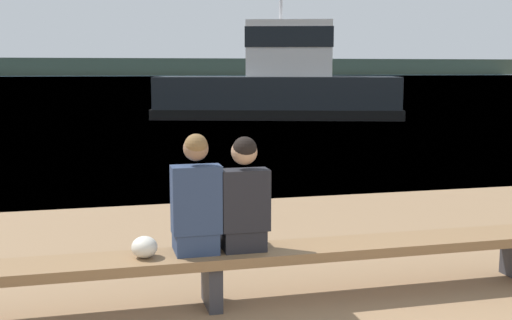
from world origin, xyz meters
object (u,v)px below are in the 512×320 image
object	(u,v)px
person_left	(196,202)
tugboat_red	(280,88)
bench_main	(212,262)
person_right	(244,200)
shopping_bag	(144,247)

from	to	relation	value
person_left	tugboat_red	world-z (taller)	tugboat_red
bench_main	tugboat_red	distance (m)	21.39
person_right	shopping_bag	distance (m)	0.93
person_left	shopping_bag	distance (m)	0.58
bench_main	tugboat_red	size ratio (longest dim) A/B	0.64
person_left	shopping_bag	size ratio (longest dim) A/B	4.51
person_left	person_right	world-z (taller)	person_left
person_right	shopping_bag	bearing A→B (deg)	-178.99
bench_main	shopping_bag	xyz separation A→B (m)	(-0.57, -0.01, 0.18)
person_left	person_right	size ratio (longest dim) A/B	1.03
shopping_bag	person_right	bearing A→B (deg)	1.01
bench_main	person_right	distance (m)	0.61
bench_main	shopping_bag	distance (m)	0.60
bench_main	shopping_bag	bearing A→B (deg)	-178.80
shopping_bag	tugboat_red	bearing A→B (deg)	70.80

